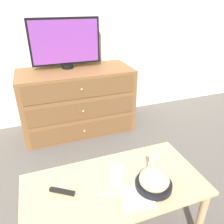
% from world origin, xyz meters
% --- Properties ---
extents(ground_plane, '(12.00, 12.00, 0.00)m').
position_xyz_m(ground_plane, '(0.00, 0.00, 0.00)').
color(ground_plane, '#56514C').
extents(wall_back, '(12.00, 0.05, 2.60)m').
position_xyz_m(wall_back, '(0.00, 0.03, 1.30)').
color(wall_back, silver).
rests_on(wall_back, ground_plane).
extents(dresser, '(1.16, 0.54, 0.69)m').
position_xyz_m(dresser, '(0.02, -0.29, 0.34)').
color(dresser, brown).
rests_on(dresser, ground_plane).
extents(tv, '(0.69, 0.12, 0.49)m').
position_xyz_m(tv, '(-0.04, -0.19, 0.94)').
color(tv, black).
rests_on(tv, dresser).
extents(coffee_table, '(0.99, 0.49, 0.41)m').
position_xyz_m(coffee_table, '(-0.05, -1.61, 0.35)').
color(coffee_table, tan).
rests_on(coffee_table, ground_plane).
extents(takeout_bowl, '(0.20, 0.20, 0.20)m').
position_xyz_m(takeout_bowl, '(0.14, -1.70, 0.46)').
color(takeout_bowl, black).
rests_on(takeout_bowl, coffee_table).
extents(drink_cup, '(0.07, 0.07, 0.12)m').
position_xyz_m(drink_cup, '(-0.04, -1.62, 0.46)').
color(drink_cup, white).
rests_on(drink_cup, coffee_table).
extents(napkin, '(0.19, 0.19, 0.00)m').
position_xyz_m(napkin, '(0.03, -1.74, 0.41)').
color(napkin, silver).
rests_on(napkin, coffee_table).
extents(knife, '(0.18, 0.05, 0.01)m').
position_xyz_m(knife, '(-0.06, -1.68, 0.41)').
color(knife, white).
rests_on(knife, coffee_table).
extents(remote_control, '(0.13, 0.09, 0.02)m').
position_xyz_m(remote_control, '(-0.33, -1.58, 0.42)').
color(remote_control, black).
rests_on(remote_control, coffee_table).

